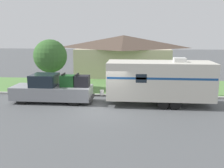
% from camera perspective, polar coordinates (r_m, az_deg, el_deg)
% --- Properties ---
extents(ground_plane, '(120.00, 120.00, 0.00)m').
position_cam_1_polar(ground_plane, '(16.13, -1.15, -6.12)').
color(ground_plane, '#515456').
extents(curb_strip, '(80.00, 0.30, 0.14)m').
position_cam_1_polar(curb_strip, '(19.70, 0.04, -2.59)').
color(curb_strip, '#999993').
rests_on(curb_strip, ground_plane).
extents(lawn_strip, '(80.00, 7.00, 0.03)m').
position_cam_1_polar(lawn_strip, '(23.25, 0.84, -0.51)').
color(lawn_strip, '#568442').
rests_on(lawn_strip, ground_plane).
extents(house_across_street, '(11.25, 7.96, 4.61)m').
position_cam_1_polar(house_across_street, '(29.92, 2.65, 6.81)').
color(house_across_street, beige).
rests_on(house_across_street, ground_plane).
extents(pickup_truck, '(5.79, 1.95, 2.09)m').
position_cam_1_polar(pickup_truck, '(18.41, -13.35, -1.20)').
color(pickup_truck, black).
rests_on(pickup_truck, ground_plane).
extents(travel_trailer, '(8.08, 2.51, 3.28)m').
position_cam_1_polar(travel_trailer, '(17.39, 10.82, 0.88)').
color(travel_trailer, black).
rests_on(travel_trailer, ground_plane).
extents(mailbox, '(0.48, 0.20, 1.37)m').
position_cam_1_polar(mailbox, '(21.08, 21.14, 0.30)').
color(mailbox, brown).
rests_on(mailbox, ground_plane).
extents(tree_in_yard, '(2.87, 2.87, 4.37)m').
position_cam_1_polar(tree_in_yard, '(22.29, -13.93, 6.19)').
color(tree_in_yard, brown).
rests_on(tree_in_yard, ground_plane).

